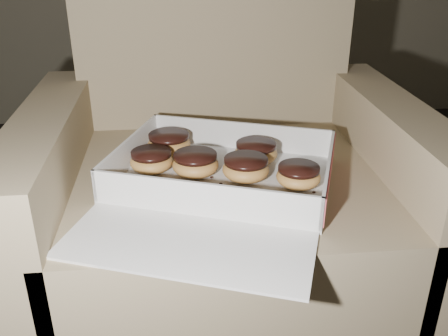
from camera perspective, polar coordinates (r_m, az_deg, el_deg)
name	(u,v)px	position (r m, az deg, el deg)	size (l,w,h in m)	color
armchair	(223,204)	(1.18, -0.08, -4.08)	(0.86, 0.72, 0.89)	#92835D
bakery_box	(220,184)	(0.98, -0.45, -1.84)	(0.56, 0.61, 0.07)	white
donut_a	(256,152)	(1.08, 3.67, 1.84)	(0.09, 0.09, 0.05)	#C08043
donut_b	(195,163)	(1.02, -3.29, 0.53)	(0.10, 0.10, 0.05)	#C08043
donut_c	(169,143)	(1.13, -6.30, 2.85)	(0.10, 0.10, 0.05)	#C08043
donut_d	(298,176)	(0.99, 8.50, -0.87)	(0.09, 0.09, 0.04)	#C08043
donut_e	(151,160)	(1.05, -8.29, 0.87)	(0.09, 0.09, 0.04)	#C08043
donut_f	(246,168)	(1.00, 2.51, -0.01)	(0.09, 0.09, 0.05)	#C08043
crumb_a	(314,192)	(0.98, 10.23, -2.73)	(0.01, 0.01, 0.00)	black
crumb_b	(221,184)	(0.99, -0.39, -1.80)	(0.01, 0.01, 0.00)	black
crumb_c	(212,177)	(1.02, -1.43, -1.07)	(0.01, 0.01, 0.00)	black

